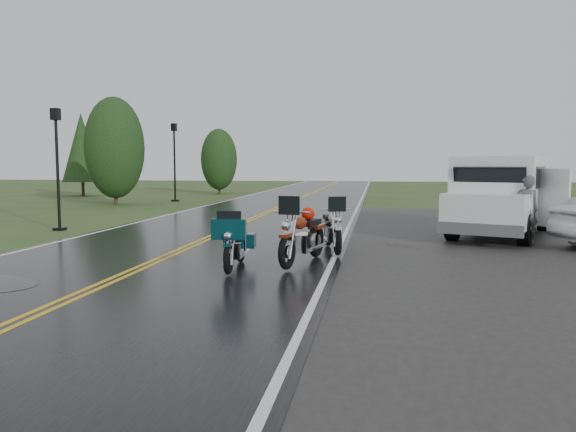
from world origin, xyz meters
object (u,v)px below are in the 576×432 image
object	(u,v)px
motorcycle_silver	(338,229)
lamp_post_near_left	(58,169)
motorcycle_red	(287,237)
van_white	(453,198)
motorcycle_teal	(228,246)
lamp_post_far_left	(175,162)
person_at_van	(526,211)

from	to	relation	value
motorcycle_silver	lamp_post_near_left	xyz separation A→B (m)	(-9.25, 3.95, 1.31)
motorcycle_red	van_white	size ratio (longest dim) A/B	0.40
motorcycle_red	van_white	world-z (taller)	van_white
motorcycle_teal	motorcycle_silver	size ratio (longest dim) A/B	0.91
motorcycle_silver	lamp_post_near_left	world-z (taller)	lamp_post_near_left
motorcycle_silver	van_white	size ratio (longest dim) A/B	0.37
motorcycle_red	lamp_post_far_left	distance (m)	22.22
lamp_post_far_left	person_at_van	bearing A→B (deg)	-45.22
van_white	motorcycle_silver	bearing A→B (deg)	-109.69
lamp_post_near_left	lamp_post_far_left	world-z (taller)	lamp_post_far_left
motorcycle_red	van_white	xyz separation A→B (m)	(3.82, 5.19, 0.49)
motorcycle_silver	motorcycle_red	bearing A→B (deg)	-126.85
motorcycle_silver	van_white	bearing A→B (deg)	35.54
motorcycle_teal	lamp_post_far_left	xyz separation A→B (m)	(-8.69, 20.58, 1.64)
person_at_van	lamp_post_far_left	size ratio (longest dim) A/B	0.41
motorcycle_red	motorcycle_silver	bearing A→B (deg)	78.38
motorcycle_teal	van_white	size ratio (longest dim) A/B	0.33
van_white	person_at_van	size ratio (longest dim) A/B	3.36
lamp_post_far_left	motorcycle_teal	bearing A→B (deg)	-67.09
motorcycle_silver	person_at_van	size ratio (longest dim) A/B	1.23
motorcycle_red	lamp_post_near_left	size ratio (longest dim) A/B	0.61
motorcycle_red	motorcycle_silver	distance (m)	2.09
lamp_post_far_left	lamp_post_near_left	bearing A→B (deg)	-84.66
motorcycle_teal	lamp_post_near_left	bearing A→B (deg)	133.67
van_white	lamp_post_far_left	size ratio (longest dim) A/B	1.36
motorcycle_red	lamp_post_far_left	world-z (taller)	lamp_post_far_left
motorcycle_teal	van_white	bearing A→B (deg)	45.40
person_at_van	lamp_post_near_left	size ratio (longest dim) A/B	0.46
lamp_post_near_left	person_at_van	bearing A→B (deg)	-5.40
motorcycle_silver	person_at_van	distance (m)	5.40
lamp_post_near_left	motorcycle_red	bearing A→B (deg)	-34.89
motorcycle_silver	van_white	xyz separation A→B (m)	(2.96, 3.29, 0.54)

